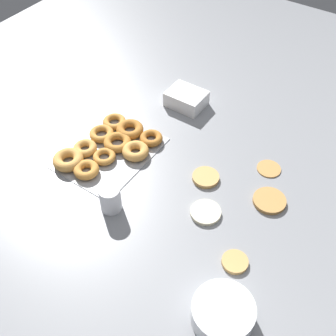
{
  "coord_description": "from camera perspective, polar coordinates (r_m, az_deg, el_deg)",
  "views": [
    {
      "loc": [
        0.87,
        0.45,
        1.15
      ],
      "look_at": [
        0.03,
        -0.12,
        0.04
      ],
      "focal_mm": 45.0,
      "sensor_mm": 36.0,
      "label": 1
    }
  ],
  "objects": [
    {
      "name": "ground_plane",
      "position": [
        1.51,
        4.44,
        -2.28
      ],
      "size": [
        3.0,
        3.0,
        0.0
      ],
      "primitive_type": "plane",
      "color": "gray"
    },
    {
      "name": "pancake_4",
      "position": [
        1.52,
        5.22,
        -1.32
      ],
      "size": [
        0.1,
        0.1,
        0.02
      ],
      "primitive_type": "cylinder",
      "color": "tan",
      "rests_on": "ground_plane"
    },
    {
      "name": "pancake_2",
      "position": [
        1.49,
        13.57,
        -4.32
      ],
      "size": [
        0.11,
        0.11,
        0.01
      ],
      "primitive_type": "cylinder",
      "color": "#B27F42",
      "rests_on": "ground_plane"
    },
    {
      "name": "paper_cup",
      "position": [
        1.41,
        -7.82,
        -4.14
      ],
      "size": [
        0.07,
        0.07,
        0.1
      ],
      "color": "white",
      "rests_on": "ground_plane"
    },
    {
      "name": "container_stack",
      "position": [
        1.81,
        2.5,
        9.36
      ],
      "size": [
        0.12,
        0.16,
        0.07
      ],
      "color": "white",
      "rests_on": "ground_plane"
    },
    {
      "name": "batter_bowl",
      "position": [
        1.22,
        7.43,
        -18.9
      ],
      "size": [
        0.18,
        0.18,
        0.07
      ],
      "color": "white",
      "rests_on": "ground_plane"
    },
    {
      "name": "pancake_1",
      "position": [
        1.59,
        13.51,
        -0.03
      ],
      "size": [
        0.09,
        0.09,
        0.01
      ],
      "primitive_type": "cylinder",
      "color": "#B27F42",
      "rests_on": "ground_plane"
    },
    {
      "name": "pancake_3",
      "position": [
        1.33,
        9.05,
        -12.44
      ],
      "size": [
        0.08,
        0.08,
        0.01
      ],
      "primitive_type": "cylinder",
      "color": "tan",
      "rests_on": "ground_plane"
    },
    {
      "name": "donut_tray",
      "position": [
        1.63,
        -8.03,
        2.9
      ],
      "size": [
        0.38,
        0.29,
        0.04
      ],
      "color": "#93969B",
      "rests_on": "ground_plane"
    },
    {
      "name": "pancake_0",
      "position": [
        1.42,
        5.12,
        -6.0
      ],
      "size": [
        0.1,
        0.1,
        0.01
      ],
      "primitive_type": "cylinder",
      "color": "beige",
      "rests_on": "ground_plane"
    }
  ]
}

